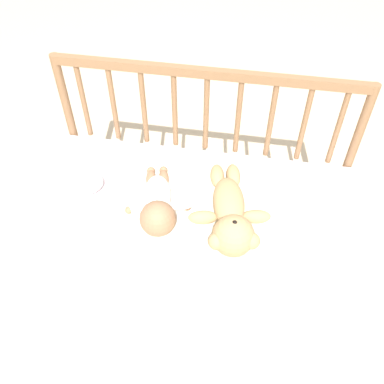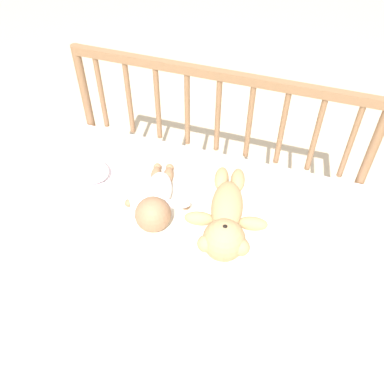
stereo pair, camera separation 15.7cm
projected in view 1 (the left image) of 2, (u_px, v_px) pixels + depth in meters
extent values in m
plane|color=#C6B293|center=(192.00, 272.00, 1.97)|extent=(12.00, 12.00, 0.00)
cube|color=silver|center=(192.00, 240.00, 1.80)|extent=(1.23, 0.60, 0.48)
cylinder|color=brown|center=(75.00, 141.00, 1.95)|extent=(0.04, 0.04, 0.86)
cylinder|color=brown|center=(345.00, 173.00, 1.81)|extent=(0.04, 0.04, 0.86)
cube|color=brown|center=(207.00, 73.00, 1.58)|extent=(1.20, 0.03, 0.04)
cylinder|color=brown|center=(84.00, 102.00, 1.78)|extent=(0.02, 0.02, 0.34)
cylinder|color=brown|center=(114.00, 105.00, 1.76)|extent=(0.02, 0.02, 0.34)
cylinder|color=brown|center=(144.00, 108.00, 1.75)|extent=(0.02, 0.02, 0.34)
cylinder|color=brown|center=(175.00, 111.00, 1.73)|extent=(0.02, 0.02, 0.34)
cylinder|color=brown|center=(206.00, 115.00, 1.72)|extent=(0.02, 0.02, 0.34)
cylinder|color=brown|center=(238.00, 118.00, 1.70)|extent=(0.02, 0.02, 0.34)
cylinder|color=brown|center=(271.00, 122.00, 1.69)|extent=(0.02, 0.02, 0.34)
cylinder|color=brown|center=(304.00, 125.00, 1.67)|extent=(0.02, 0.02, 0.34)
cylinder|color=brown|center=(338.00, 129.00, 1.66)|extent=(0.02, 0.02, 0.34)
cube|color=silver|center=(201.00, 204.00, 1.61)|extent=(0.77, 0.54, 0.01)
ellipsoid|color=tan|center=(229.00, 202.00, 1.56)|extent=(0.16, 0.26, 0.09)
sphere|color=tan|center=(233.00, 236.00, 1.42)|extent=(0.14, 0.14, 0.14)
sphere|color=tan|center=(234.00, 228.00, 1.39)|extent=(0.06, 0.06, 0.06)
sphere|color=black|center=(235.00, 223.00, 1.37)|extent=(0.02, 0.02, 0.02)
sphere|color=tan|center=(252.00, 241.00, 1.40)|extent=(0.06, 0.06, 0.06)
sphere|color=tan|center=(216.00, 241.00, 1.40)|extent=(0.06, 0.06, 0.06)
ellipsoid|color=tan|center=(256.00, 217.00, 1.54)|extent=(0.12, 0.07, 0.05)
ellipsoid|color=tan|center=(203.00, 217.00, 1.54)|extent=(0.12, 0.07, 0.05)
ellipsoid|color=tan|center=(233.00, 176.00, 1.68)|extent=(0.08, 0.13, 0.06)
ellipsoid|color=tan|center=(217.00, 176.00, 1.68)|extent=(0.08, 0.13, 0.06)
ellipsoid|color=white|center=(158.00, 194.00, 1.60)|extent=(0.14, 0.21, 0.07)
sphere|color=#936B4C|center=(158.00, 219.00, 1.48)|extent=(0.13, 0.13, 0.13)
ellipsoid|color=white|center=(180.00, 205.00, 1.52)|extent=(0.10, 0.06, 0.04)
ellipsoid|color=white|center=(137.00, 208.00, 1.58)|extent=(0.10, 0.06, 0.04)
sphere|color=#936B4C|center=(187.00, 207.00, 1.58)|extent=(0.03, 0.03, 0.03)
sphere|color=#936B4C|center=(129.00, 210.00, 1.57)|extent=(0.03, 0.03, 0.03)
ellipsoid|color=#936B4C|center=(164.00, 178.00, 1.68)|extent=(0.06, 0.10, 0.04)
ellipsoid|color=#936B4C|center=(151.00, 179.00, 1.68)|extent=(0.06, 0.10, 0.04)
sphere|color=#936B4C|center=(163.00, 170.00, 1.72)|extent=(0.03, 0.03, 0.03)
sphere|color=#936B4C|center=(151.00, 171.00, 1.71)|extent=(0.03, 0.03, 0.03)
ellipsoid|color=white|center=(75.00, 181.00, 1.66)|extent=(0.22, 0.15, 0.06)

